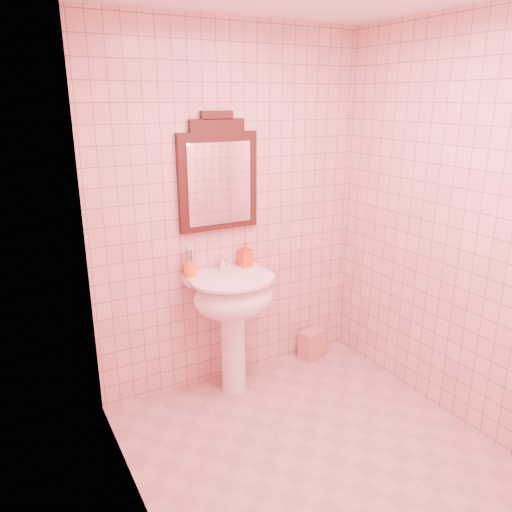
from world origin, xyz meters
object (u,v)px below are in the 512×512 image
pedestal_sink (233,305)px  towel (312,344)px  toothbrush_cup (190,268)px  mirror (218,176)px  soap_dispenser (245,254)px

pedestal_sink → towel: 0.94m
pedestal_sink → toothbrush_cup: bearing=146.4°
mirror → towel: (0.76, -0.08, -1.40)m
toothbrush_cup → soap_dispenser: toothbrush_cup is taller
pedestal_sink → mirror: (0.00, 0.20, 0.85)m
pedestal_sink → toothbrush_cup: (-0.24, 0.16, 0.26)m
pedestal_sink → soap_dispenser: (0.18, 0.16, 0.29)m
towel → pedestal_sink: bearing=-170.8°
pedestal_sink → mirror: mirror is taller
mirror → towel: 1.59m
toothbrush_cup → towel: 1.28m
mirror → toothbrush_cup: 0.64m
pedestal_sink → soap_dispenser: soap_dispenser is taller
pedestal_sink → towel: pedestal_sink is taller
pedestal_sink → mirror: size_ratio=1.11×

